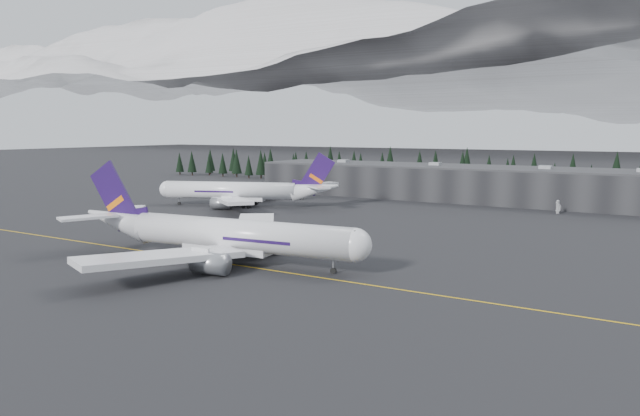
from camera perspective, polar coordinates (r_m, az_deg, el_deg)
The scene contains 9 objects.
ground at distance 110.26m, azimuth -5.29°, elevation -5.86°, with size 1400.00×1400.00×0.00m, color black.
taxiline at distance 108.69m, azimuth -5.90°, elevation -6.06°, with size 400.00×0.40×0.02m, color gold.
terminal at distance 221.89m, azimuth 13.85°, elevation 2.48°, with size 160.00×30.00×12.60m.
treeline at distance 257.38m, azimuth 16.22°, elevation 3.36°, with size 360.00×20.00×15.00m, color black.
mountain_ridge at distance 1089.07m, azimuth 27.18°, elevation 5.56°, with size 4400.00×900.00×420.00m, color white, non-canonical shape.
jet_main at distance 115.31m, azimuth -10.42°, elevation -2.55°, with size 66.40×61.00×19.55m.
jet_parked at distance 196.70m, azimuth -7.40°, elevation 1.69°, with size 61.56×55.02×18.74m.
gse_vehicle_a at distance 215.16m, azimuth -1.85°, elevation 1.03°, with size 2.24×4.86×1.35m, color silver.
gse_vehicle_b at distance 193.37m, azimuth 22.74°, elevation -0.31°, with size 1.77×4.39×1.50m, color white.
Camera 1 is at (62.63, -86.96, 25.93)m, focal length 32.00 mm.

